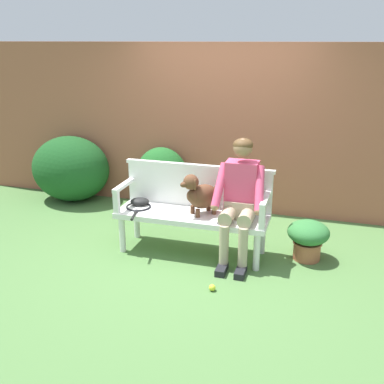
% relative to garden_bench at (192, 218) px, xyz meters
% --- Properties ---
extents(ground_plane, '(40.00, 40.00, 0.00)m').
position_rel_garden_bench_xyz_m(ground_plane, '(0.00, 0.00, -0.42)').
color(ground_plane, '#4C753D').
extents(brick_garden_fence, '(8.00, 0.30, 2.28)m').
position_rel_garden_bench_xyz_m(brick_garden_fence, '(0.00, 1.60, 0.73)').
color(brick_garden_fence, '#9E5642').
rests_on(brick_garden_fence, ground).
extents(hedge_bush_mid_left, '(1.18, 0.95, 0.97)m').
position_rel_garden_bench_xyz_m(hedge_bush_mid_left, '(-2.25, 1.18, 0.07)').
color(hedge_bush_mid_left, '#194C1E').
rests_on(hedge_bush_mid_left, ground).
extents(hedge_bush_mid_right, '(0.77, 0.63, 0.89)m').
position_rel_garden_bench_xyz_m(hedge_bush_mid_right, '(-0.83, 1.27, 0.03)').
color(hedge_bush_mid_right, '#1E5B23').
rests_on(hedge_bush_mid_right, ground).
extents(garden_bench, '(1.70, 0.53, 0.48)m').
position_rel_garden_bench_xyz_m(garden_bench, '(0.00, 0.00, 0.00)').
color(garden_bench, white).
rests_on(garden_bench, ground).
extents(bench_backrest, '(1.74, 0.06, 0.50)m').
position_rel_garden_bench_xyz_m(bench_backrest, '(0.00, 0.24, 0.32)').
color(bench_backrest, white).
rests_on(bench_backrest, garden_bench).
extents(bench_armrest_left_end, '(0.06, 0.53, 0.28)m').
position_rel_garden_bench_xyz_m(bench_armrest_left_end, '(-0.81, -0.09, 0.26)').
color(bench_armrest_left_end, white).
rests_on(bench_armrest_left_end, garden_bench).
extents(bench_armrest_right_end, '(0.06, 0.53, 0.28)m').
position_rel_garden_bench_xyz_m(bench_armrest_right_end, '(0.81, -0.09, 0.26)').
color(bench_armrest_right_end, white).
rests_on(bench_armrest_right_end, garden_bench).
extents(person_seated, '(0.56, 0.67, 1.35)m').
position_rel_garden_bench_xyz_m(person_seated, '(0.53, -0.02, 0.33)').
color(person_seated, black).
rests_on(person_seated, ground).
extents(dog_on_bench, '(0.42, 0.41, 0.48)m').
position_rel_garden_bench_xyz_m(dog_on_bench, '(0.09, -0.01, 0.30)').
color(dog_on_bench, brown).
rests_on(dog_on_bench, garden_bench).
extents(tennis_racket, '(0.35, 0.58, 0.03)m').
position_rel_garden_bench_xyz_m(tennis_racket, '(-0.64, -0.02, 0.07)').
color(tennis_racket, black).
rests_on(tennis_racket, garden_bench).
extents(baseball_glove, '(0.26, 0.22, 0.09)m').
position_rel_garden_bench_xyz_m(baseball_glove, '(-0.66, 0.07, 0.11)').
color(baseball_glove, black).
rests_on(baseball_glove, garden_bench).
extents(tennis_ball, '(0.07, 0.07, 0.07)m').
position_rel_garden_bench_xyz_m(tennis_ball, '(0.43, -0.74, -0.38)').
color(tennis_ball, '#CCDB33').
rests_on(tennis_ball, ground).
extents(potted_plant, '(0.46, 0.46, 0.44)m').
position_rel_garden_bench_xyz_m(potted_plant, '(1.26, 0.21, -0.15)').
color(potted_plant, '#A85B3D').
rests_on(potted_plant, ground).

